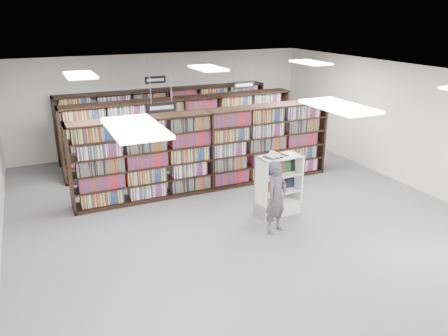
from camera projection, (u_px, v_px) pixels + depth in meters
name	position (u px, v px, depth m)	size (l,w,h in m)	color
floor	(243.00, 218.00, 9.98)	(12.00, 12.00, 0.00)	#54545A
ceiling	(245.00, 77.00, 8.90)	(10.00, 12.00, 0.10)	white
wall_back	(163.00, 102.00, 14.58)	(10.00, 0.10, 3.20)	silver
wall_right	(415.00, 128.00, 11.38)	(0.10, 12.00, 3.20)	silver
bookshelf_row_near	(209.00, 151.00, 11.34)	(7.00, 0.60, 2.10)	black
bookshelf_row_mid	(183.00, 132.00, 13.05)	(7.00, 0.60, 2.10)	black
bookshelf_row_far	(166.00, 120.00, 14.51)	(7.00, 0.60, 2.10)	black
aisle_sign_left	(162.00, 107.00, 9.40)	(0.65, 0.02, 0.80)	#B2B2B7
aisle_sign_right	(244.00, 84.00, 12.28)	(0.65, 0.02, 0.80)	#B2B2B7
aisle_sign_center	(155.00, 79.00, 13.21)	(0.65, 0.02, 0.80)	#B2B2B7
troffer_front_left	(135.00, 128.00, 5.17)	(0.60, 1.20, 0.04)	white
troffer_front_center	(339.00, 106.00, 6.34)	(0.60, 1.20, 0.04)	white
troffer_back_left	(80.00, 75.00, 9.46)	(0.60, 1.20, 0.04)	white
troffer_back_center	(208.00, 68.00, 10.62)	(0.60, 1.20, 0.04)	white
troffer_back_right	(310.00, 63.00, 11.79)	(0.60, 1.20, 0.04)	white
endcap_display	(277.00, 193.00, 10.13)	(1.03, 0.56, 1.41)	white
open_book	(275.00, 155.00, 9.74)	(0.59, 0.42, 0.12)	black
shopper	(276.00, 197.00, 9.12)	(0.58, 0.38, 1.59)	#4E4853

